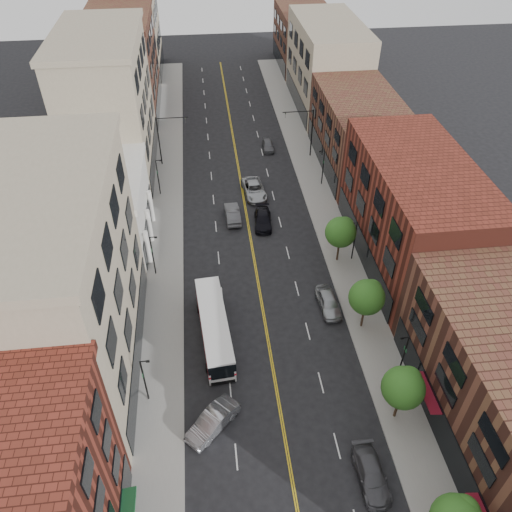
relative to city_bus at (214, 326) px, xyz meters
name	(u,v)px	position (x,y,z in m)	size (l,w,h in m)	color
ground	(291,476)	(5.01, -14.20, -1.66)	(220.00, 220.00, 0.00)	black
sidewalk_left	(167,215)	(-4.99, 20.80, -1.58)	(4.00, 110.00, 0.15)	gray
sidewalk_right	(322,205)	(15.01, 20.80, -1.58)	(4.00, 110.00, 0.15)	gray
bldg_l_tanoffice	(61,289)	(-11.99, -1.20, 7.34)	(10.00, 22.00, 18.00)	gray
bldg_l_white	(101,211)	(-11.99, 16.80, 2.34)	(10.00, 14.00, 8.00)	silver
bldg_l_far_a	(109,108)	(-11.99, 33.80, 7.34)	(10.00, 20.00, 18.00)	gray
bldg_l_far_b	(124,66)	(-11.99, 53.80, 5.84)	(10.00, 20.00, 15.00)	brown
bldg_l_far_c	(130,20)	(-11.99, 71.80, 8.34)	(10.00, 16.00, 20.00)	gray
bldg_r_mid	(413,213)	(22.01, 9.80, 4.34)	(10.00, 22.00, 12.00)	#5E2318
bldg_r_far_a	(359,132)	(22.01, 30.80, 3.34)	(10.00, 20.00, 10.00)	brown
bldg_r_far_b	(327,65)	(22.01, 51.80, 5.34)	(10.00, 22.00, 14.00)	gray
bldg_r_far_c	(304,38)	(22.01, 71.80, 3.84)	(10.00, 18.00, 11.00)	brown
tree_r_1	(404,386)	(14.40, -10.13, 2.47)	(3.40, 3.40, 5.59)	black
tree_r_2	(368,296)	(14.40, -0.13, 2.47)	(3.40, 3.40, 5.59)	black
tree_r_3	(341,231)	(14.40, 9.87, 2.47)	(3.40, 3.40, 5.59)	black
lamp_l_1	(145,378)	(-5.94, -6.20, 1.32)	(0.81, 0.55, 5.05)	black
lamp_l_2	(153,254)	(-5.94, 9.80, 1.32)	(0.81, 0.55, 5.05)	black
lamp_l_3	(158,175)	(-5.94, 25.80, 1.32)	(0.81, 0.55, 5.05)	black
lamp_r_1	(404,354)	(15.96, -6.20, 1.32)	(0.81, 0.55, 5.05)	black
lamp_r_2	(354,239)	(15.96, 9.80, 1.32)	(0.81, 0.55, 5.05)	black
lamp_r_3	(323,166)	(15.96, 25.80, 1.32)	(0.81, 0.55, 5.05)	black
signal_mast_left	(164,135)	(-5.25, 33.80, 2.99)	(4.49, 0.18, 7.20)	black
signal_mast_right	(307,128)	(15.28, 33.80, 2.99)	(4.49, 0.18, 7.20)	black
city_bus	(214,326)	(0.00, 0.00, 0.00)	(3.32, 11.23, 2.85)	silver
car_angle_b	(213,421)	(-0.65, -9.43, -0.83)	(1.75, 5.02, 1.65)	#A0A2A8
car_parked_mid	(371,475)	(10.81, -15.09, -0.94)	(2.01, 4.95, 1.44)	#47474C
car_parked_far	(329,302)	(11.65, 2.64, -0.84)	(1.92, 4.77, 1.62)	#9A9DA1
car_lane_behind	(233,214)	(3.21, 19.14, -0.85)	(1.71, 4.90, 1.62)	#4E4F54
car_lane_a	(263,219)	(6.83, 17.58, -0.92)	(2.06, 5.07, 1.47)	black
car_lane_b	(254,189)	(6.51, 24.36, -0.83)	(2.73, 5.92, 1.65)	#A0A4A8
car_lane_c	(268,145)	(10.00, 36.67, -0.97)	(1.62, 4.03, 1.37)	#57585D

